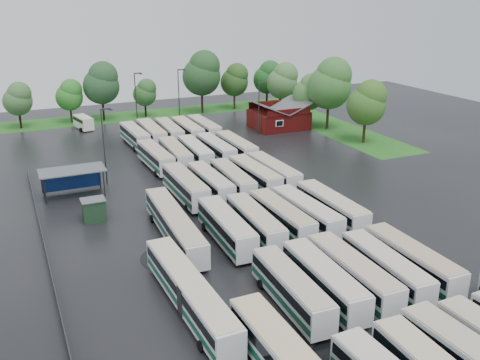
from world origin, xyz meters
name	(u,v)px	position (x,y,z in m)	size (l,w,h in m)	color
ground	(269,239)	(0.00, 0.00, 0.00)	(160.00, 160.00, 0.00)	black
brick_building	(279,119)	(24.00, 42.77, 1.87)	(10.07, 8.60, 5.39)	maroon
wash_shed	(72,173)	(-17.20, 22.02, 2.99)	(8.20, 4.20, 3.58)	#2D2D30
utility_hut	(94,210)	(-16.20, 12.60, 1.32)	(2.70, 2.20, 2.62)	#17321B
grass_strip_north	(139,115)	(2.00, 64.80, 0.01)	(80.00, 10.00, 0.01)	#205F19
grass_strip_east	(322,123)	(34.00, 42.80, 0.01)	(10.00, 50.00, 0.01)	#205F19
west_fence	(43,241)	(-22.20, 8.00, 0.60)	(0.10, 50.00, 1.20)	#2D2D30
bus_r1c0	(291,289)	(-4.29, -12.38, 1.71)	(2.81, 11.25, 3.11)	silver
bus_r1c1	(324,280)	(-1.07, -12.35, 1.73)	(2.87, 11.42, 3.15)	silver
bus_r1c2	(352,273)	(1.82, -12.42, 1.79)	(2.70, 11.71, 3.25)	silver
bus_r1c3	(385,268)	(5.15, -12.75, 1.70)	(2.88, 11.21, 3.09)	silver
bus_r1c4	(412,260)	(8.24, -12.64, 1.74)	(2.48, 11.37, 3.16)	silver
bus_r2c0	(226,227)	(-4.51, 1.01, 1.78)	(2.84, 11.71, 3.24)	silver
bus_r2c1	(255,223)	(-1.23, 0.90, 1.74)	(2.88, 11.44, 3.16)	silver
bus_r2c2	(281,217)	(2.09, 1.17, 1.73)	(2.60, 11.32, 3.14)	silver
bus_r2c3	(306,213)	(5.06, 0.91, 1.76)	(2.89, 11.61, 3.21)	silver
bus_r2c4	(331,207)	(8.46, 1.04, 1.80)	(2.54, 11.76, 3.27)	silver
bus_r3c0	(185,186)	(-4.45, 14.53, 1.80)	(2.60, 11.76, 3.27)	silver
bus_r3c1	(210,183)	(-1.09, 14.50, 1.72)	(2.51, 11.25, 3.12)	silver
bus_r3c2	(233,180)	(2.04, 14.48, 1.72)	(2.81, 11.30, 3.12)	silver
bus_r3c3	(254,175)	(5.37, 14.79, 1.75)	(2.81, 11.50, 3.18)	silver
bus_r3c4	(273,172)	(8.25, 14.88, 1.77)	(2.68, 11.59, 3.21)	silver
bus_r4c0	(156,157)	(-4.43, 28.38, 1.73)	(2.81, 11.41, 3.15)	silver
bus_r4c1	(175,154)	(-1.31, 28.55, 1.76)	(2.91, 11.56, 3.19)	silver
bus_r4c2	(195,152)	(1.83, 28.44, 1.73)	(2.76, 11.39, 3.15)	silver
bus_r4c3	(216,149)	(5.29, 28.56, 1.74)	(2.52, 11.36, 3.15)	silver
bus_r4c4	(236,147)	(8.54, 28.16, 1.77)	(2.54, 11.58, 3.22)	silver
bus_r5c0	(135,136)	(-4.23, 42.08, 1.71)	(2.77, 11.25, 3.11)	silver
bus_r5c1	(151,133)	(-1.29, 42.13, 1.80)	(2.61, 11.77, 3.27)	silver
bus_r5c2	(169,132)	(1.94, 42.24, 1.74)	(2.77, 11.45, 3.17)	silver
bus_r5c3	(187,130)	(5.12, 41.67, 1.77)	(2.51, 11.58, 3.22)	silver
bus_r5c4	(204,128)	(8.32, 41.98, 1.75)	(2.53, 11.43, 3.17)	silver
artic_bus_west_b	(174,225)	(-9.25, 3.89, 1.73)	(2.99, 16.86, 3.11)	silver
artic_bus_west_c	(190,293)	(-12.18, -9.50, 1.71)	(2.81, 16.72, 3.09)	silver
minibus	(83,122)	(-10.48, 57.41, 1.38)	(3.15, 6.01, 2.49)	white
tree_north_0	(18,99)	(-21.29, 62.84, 5.78)	(5.42, 5.42, 8.98)	black
tree_north_1	(70,95)	(-11.73, 63.65, 5.67)	(5.32, 5.32, 8.82)	black
tree_north_2	(102,83)	(-5.41, 63.01, 7.72)	(7.24, 7.24, 11.99)	black
tree_north_3	(145,92)	(3.30, 62.96, 5.15)	(4.83, 4.83, 8.01)	black
tree_north_4	(203,73)	(15.45, 61.37, 8.64)	(8.11, 8.11, 13.43)	#332216
tree_north_5	(235,80)	(23.49, 62.45, 6.55)	(6.15, 6.15, 10.19)	#3B2C1C
tree_north_6	(268,77)	(31.41, 61.99, 6.71)	(6.30, 6.30, 10.43)	black
tree_east_0	(368,102)	(32.93, 27.48, 7.07)	(6.64, 6.64, 11.00)	#382613
tree_east_1	(331,83)	(32.45, 38.33, 8.78)	(8.24, 8.24, 13.65)	black
tree_east_2	(310,92)	(30.88, 43.09, 6.51)	(6.11, 6.11, 10.12)	#372517
tree_east_3	(283,80)	(31.17, 54.45, 7.03)	(6.60, 6.60, 10.92)	#362016
tree_east_4	(281,81)	(33.57, 59.73, 6.09)	(5.71, 5.71, 9.46)	#332516
lamp_post_ne	(260,104)	(18.47, 40.01, 5.59)	(1.48, 0.29, 9.62)	#2D2D30
lamp_post_nw	(105,141)	(-12.31, 24.51, 6.09)	(1.62, 0.31, 10.50)	#2D2D30
lamp_post_back_w	(136,97)	(-0.82, 53.56, 6.18)	(1.64, 0.32, 10.64)	#2D2D30
lamp_post_back_e	(179,92)	(7.88, 54.16, 6.24)	(1.66, 0.32, 10.75)	#2D2D30
puddle_1	(455,330)	(5.85, -20.60, 0.00)	(3.10, 3.10, 0.01)	black
puddle_2	(173,257)	(-10.64, 0.13, 0.00)	(6.60, 6.60, 0.01)	black
puddle_3	(309,249)	(2.67, -3.82, 0.00)	(3.70, 3.70, 0.01)	black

